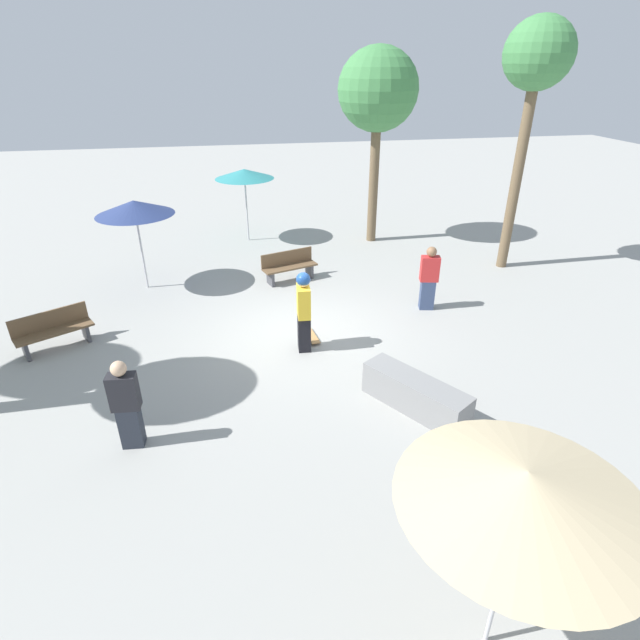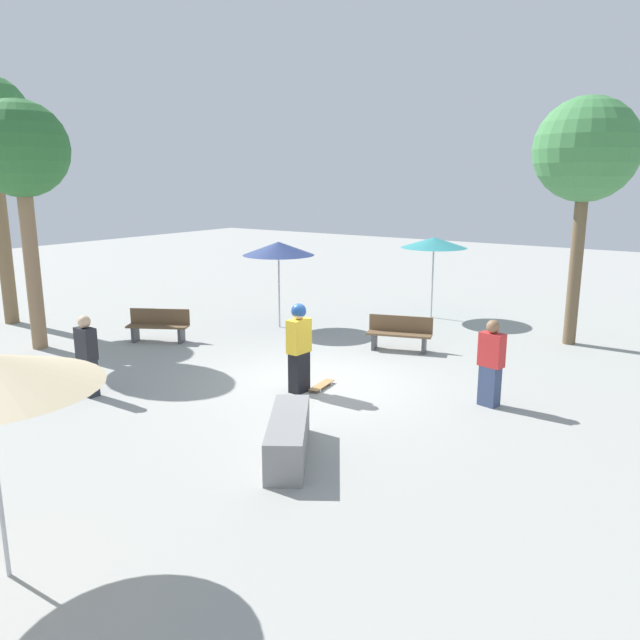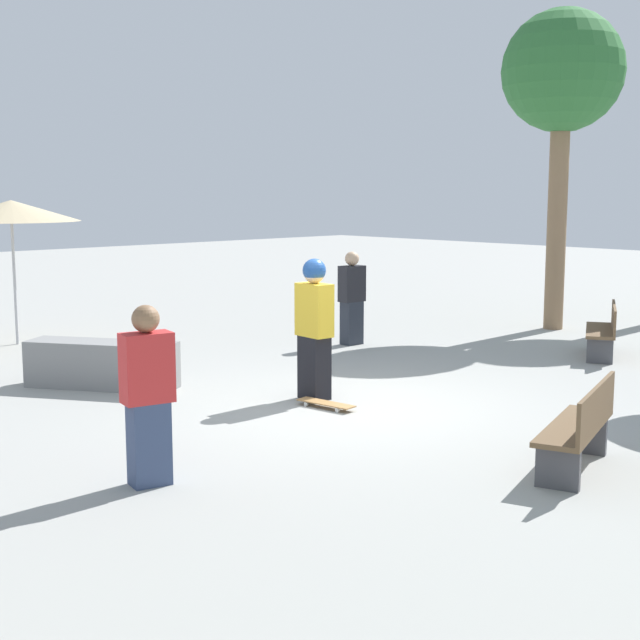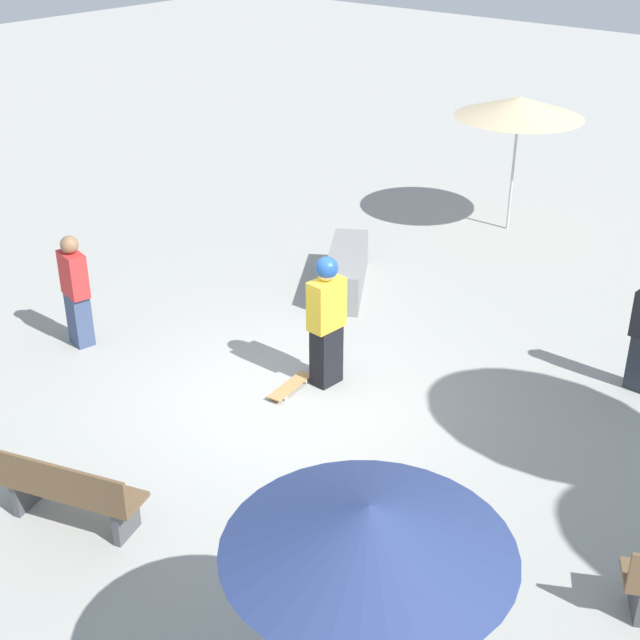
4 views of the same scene
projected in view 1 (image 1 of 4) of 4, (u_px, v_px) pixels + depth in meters
ground_plane at (303, 335)px, 11.64m from camera, size 60.00×60.00×0.00m
skater_main at (304, 309)px, 10.65m from camera, size 0.50×0.30×1.82m
skateboard at (311, 335)px, 11.51m from camera, size 0.82×0.30×0.07m
concrete_ledge at (415, 394)px, 9.05m from camera, size 2.05×1.60×0.64m
bench_near at (289, 266)px, 14.37m from camera, size 0.92×1.66×0.85m
bench_far at (53, 331)px, 10.95m from camera, size 1.17×1.61×0.85m
shade_umbrella_navy at (134, 208)px, 13.05m from camera, size 2.03×2.03×2.46m
shade_umbrella_tan at (525, 487)px, 4.45m from camera, size 2.33×2.33×2.51m
shade_umbrella_teal at (244, 174)px, 16.73m from camera, size 1.99×1.99×2.47m
palm_tree_center_right at (378, 92)px, 15.57m from camera, size 2.54×2.54×6.16m
palm_tree_left at (537, 64)px, 12.96m from camera, size 1.82×1.82×6.77m
bystander_watching at (126, 405)px, 7.97m from camera, size 0.28×0.46×1.63m
bystander_far at (429, 278)px, 12.53m from camera, size 0.35×0.50×1.67m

